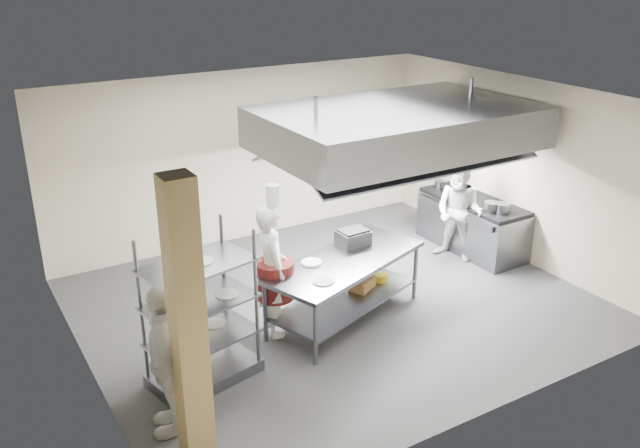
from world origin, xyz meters
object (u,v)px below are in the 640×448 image
chef_plating (166,359)px  stockpot (491,207)px  chef_line (459,212)px  griddle (353,238)px  cooking_range (472,226)px  chef_head (272,270)px  island (345,289)px  pass_rack (200,310)px

chef_plating → stockpot: size_ratio=7.45×
chef_line → griddle: (-2.32, -0.35, 0.18)m
cooking_range → chef_plating: chef_plating is taller
chef_head → griddle: bearing=-74.8°
cooking_range → island: bearing=-164.4°
chef_head → griddle: (1.38, 0.15, 0.10)m
island → stockpot: 3.10m
island → chef_head: chef_head is taller
pass_rack → stockpot: (5.27, 0.68, 0.04)m
cooking_range → griddle: (-2.83, -0.55, 0.60)m
island → chef_line: chef_line is taller
chef_line → stockpot: bearing=20.9°
chef_line → chef_plating: (-5.57, -1.72, 0.02)m
island → pass_rack: bearing=169.6°
island → stockpot: bearing=-13.1°
island → cooking_range: size_ratio=1.22×
island → griddle: 0.75m
chef_line → stockpot: size_ratio=7.25×
pass_rack → stockpot: pass_rack is taller
island → pass_rack: 2.32m
chef_line → pass_rack: bearing=-101.0°
pass_rack → chef_head: size_ratio=1.03×
chef_head → chef_plating: 2.23m
island → chef_line: bearing=-4.8°
chef_head → pass_rack: bearing=123.7°
stockpot → chef_line: bearing=133.9°
chef_plating → stockpot: chef_plating is taller
island → chef_line: (2.68, 0.70, 0.39)m
pass_rack → chef_plating: size_ratio=1.09×
griddle → stockpot: bearing=-2.2°
chef_head → chef_line: 3.74m
island → pass_rack: pass_rack is taller
griddle → island: bearing=-137.9°
pass_rack → stockpot: size_ratio=8.15×
pass_rack → stockpot: bearing=-5.3°
chef_plating → pass_rack: bearing=153.0°
cooking_range → chef_line: chef_line is taller
cooking_range → stockpot: stockpot is taller
pass_rack → chef_head: (1.22, 0.55, -0.03)m
pass_rack → chef_plating: 0.94m
pass_rack → chef_head: pass_rack is taller
island → chef_head: bearing=149.4°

